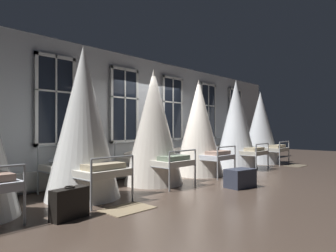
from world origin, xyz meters
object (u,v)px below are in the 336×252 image
at_px(cot_second, 83,124).
at_px(suitcase_dark, 70,203).
at_px(cot_third, 154,128).
at_px(travel_trunk, 240,178).
at_px(cot_fourth, 199,128).
at_px(cot_sixth, 260,128).
at_px(cot_fifth, 236,125).

bearing_deg(cot_second, suitcase_dark, 138.84).
relative_size(cot_third, travel_trunk, 4.19).
xyz_separation_m(cot_fourth, travel_trunk, (-0.90, -1.77, -1.09)).
bearing_deg(travel_trunk, cot_third, 117.72).
height_order(cot_fourth, cot_sixth, cot_fourth).
relative_size(cot_second, cot_fifth, 0.99).
height_order(cot_fifth, cot_sixth, cot_fifth).
distance_m(cot_third, cot_fifth, 3.76).
distance_m(suitcase_dark, travel_trunk, 3.77).
distance_m(cot_second, cot_sixth, 7.56).
height_order(cot_fifth, travel_trunk, cot_fifth).
distance_m(cot_second, cot_third, 1.92).
bearing_deg(cot_second, cot_third, -89.01).
xyz_separation_m(cot_fourth, cot_sixth, (3.82, -0.03, -0.01)).
distance_m(cot_second, suitcase_dark, 1.77).
xyz_separation_m(cot_third, cot_sixth, (5.63, -0.00, -0.02)).
relative_size(cot_fifth, cot_sixth, 1.08).
height_order(cot_third, cot_fourth, cot_third).
distance_m(cot_second, cot_fifth, 5.68).
relative_size(cot_fourth, cot_sixth, 1.00).
bearing_deg(travel_trunk, suitcase_dark, 169.61).
bearing_deg(suitcase_dark, cot_third, 13.64).
height_order(cot_fourth, travel_trunk, cot_fourth).
bearing_deg(travel_trunk, cot_sixth, 20.27).
distance_m(cot_third, suitcase_dark, 3.18).
distance_m(cot_fourth, cot_sixth, 3.82).
relative_size(cot_third, suitcase_dark, 4.62).
relative_size(cot_second, cot_sixth, 1.07).
bearing_deg(suitcase_dark, cot_fifth, 1.62).
relative_size(cot_fourth, travel_trunk, 4.14).
bearing_deg(cot_sixth, travel_trunk, 109.66).
relative_size(suitcase_dark, travel_trunk, 0.91).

